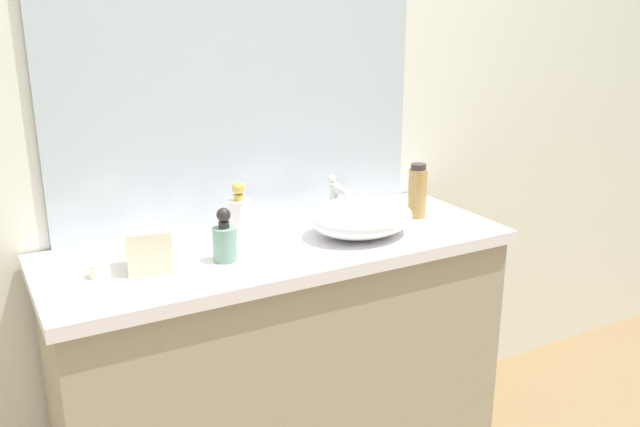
{
  "coord_description": "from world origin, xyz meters",
  "views": [
    {
      "loc": [
        -0.81,
        -1.37,
        1.59
      ],
      "look_at": [
        0.16,
        0.4,
        0.96
      ],
      "focal_mm": 38.37,
      "sensor_mm": 36.0,
      "label": 1
    }
  ],
  "objects_px": {
    "lotion_bottle": "(225,240)",
    "tissue_box": "(148,245)",
    "sink_basin": "(361,217)",
    "perfume_bottle": "(418,192)",
    "candle_jar": "(98,270)",
    "soap_dispenser": "(240,215)"
  },
  "relations": [
    {
      "from": "lotion_bottle",
      "to": "candle_jar",
      "type": "relative_size",
      "value": 3.1
    },
    {
      "from": "soap_dispenser",
      "to": "candle_jar",
      "type": "height_order",
      "value": "soap_dispenser"
    },
    {
      "from": "lotion_bottle",
      "to": "candle_jar",
      "type": "bearing_deg",
      "value": 171.48
    },
    {
      "from": "sink_basin",
      "to": "perfume_bottle",
      "type": "height_order",
      "value": "perfume_bottle"
    },
    {
      "from": "sink_basin",
      "to": "soap_dispenser",
      "type": "bearing_deg",
      "value": 155.05
    },
    {
      "from": "candle_jar",
      "to": "sink_basin",
      "type": "bearing_deg",
      "value": -3.49
    },
    {
      "from": "soap_dispenser",
      "to": "perfume_bottle",
      "type": "relative_size",
      "value": 0.97
    },
    {
      "from": "lotion_bottle",
      "to": "perfume_bottle",
      "type": "distance_m",
      "value": 0.73
    },
    {
      "from": "lotion_bottle",
      "to": "tissue_box",
      "type": "relative_size",
      "value": 0.98
    },
    {
      "from": "soap_dispenser",
      "to": "candle_jar",
      "type": "xyz_separation_m",
      "value": [
        -0.46,
        -0.11,
        -0.05
      ]
    },
    {
      "from": "tissue_box",
      "to": "candle_jar",
      "type": "xyz_separation_m",
      "value": [
        -0.14,
        0.01,
        -0.05
      ]
    },
    {
      "from": "tissue_box",
      "to": "candle_jar",
      "type": "bearing_deg",
      "value": 177.15
    },
    {
      "from": "soap_dispenser",
      "to": "tissue_box",
      "type": "distance_m",
      "value": 0.34
    },
    {
      "from": "lotion_bottle",
      "to": "tissue_box",
      "type": "distance_m",
      "value": 0.21
    },
    {
      "from": "perfume_bottle",
      "to": "candle_jar",
      "type": "distance_m",
      "value": 1.07
    },
    {
      "from": "lotion_bottle",
      "to": "candle_jar",
      "type": "distance_m",
      "value": 0.35
    },
    {
      "from": "soap_dispenser",
      "to": "perfume_bottle",
      "type": "distance_m",
      "value": 0.62
    },
    {
      "from": "lotion_bottle",
      "to": "perfume_bottle",
      "type": "height_order",
      "value": "perfume_bottle"
    },
    {
      "from": "sink_basin",
      "to": "lotion_bottle",
      "type": "distance_m",
      "value": 0.46
    },
    {
      "from": "perfume_bottle",
      "to": "candle_jar",
      "type": "relative_size",
      "value": 3.67
    },
    {
      "from": "soap_dispenser",
      "to": "candle_jar",
      "type": "distance_m",
      "value": 0.47
    },
    {
      "from": "sink_basin",
      "to": "candle_jar",
      "type": "relative_size",
      "value": 6.73
    }
  ]
}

